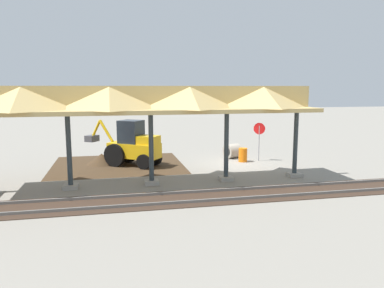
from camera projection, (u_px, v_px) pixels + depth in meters
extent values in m
plane|color=gray|center=(235.00, 164.00, 23.80)|extent=(120.00, 120.00, 0.00)
cube|color=#42301E|center=(118.00, 165.00, 23.53)|extent=(8.00, 7.00, 0.01)
cube|color=#9E998E|center=(294.00, 175.00, 20.43)|extent=(0.70, 0.70, 0.20)
cylinder|color=#2D383D|center=(295.00, 144.00, 20.18)|extent=(0.24, 0.24, 3.60)
cube|color=#9E998E|center=(226.00, 178.00, 19.62)|extent=(0.70, 0.70, 0.20)
cylinder|color=#2D383D|center=(226.00, 146.00, 19.36)|extent=(0.24, 0.24, 3.60)
cube|color=#9E998E|center=(152.00, 182.00, 18.80)|extent=(0.70, 0.70, 0.20)
cylinder|color=#2D383D|center=(151.00, 149.00, 18.54)|extent=(0.24, 0.24, 3.60)
cube|color=#9E998E|center=(71.00, 187.00, 17.98)|extent=(0.70, 0.70, 0.20)
cylinder|color=#2D383D|center=(69.00, 152.00, 17.73)|extent=(0.24, 0.24, 3.60)
cube|color=tan|center=(151.00, 111.00, 18.26)|extent=(16.79, 3.20, 0.20)
cube|color=tan|center=(150.00, 97.00, 18.16)|extent=(16.79, 0.20, 1.10)
pyramid|color=tan|center=(263.00, 97.00, 19.38)|extent=(3.51, 3.20, 1.10)
pyramid|color=tan|center=(190.00, 97.00, 18.57)|extent=(3.51, 3.20, 1.10)
pyramid|color=tan|center=(109.00, 97.00, 17.75)|extent=(3.51, 3.20, 1.10)
pyramid|color=tan|center=(21.00, 98.00, 16.93)|extent=(3.51, 3.20, 1.10)
cube|color=slate|center=(275.00, 187.00, 18.01)|extent=(60.00, 0.08, 0.15)
cube|color=slate|center=(289.00, 195.00, 16.62)|extent=(60.00, 0.08, 0.15)
cube|color=#38281E|center=(282.00, 192.00, 17.32)|extent=(60.00, 2.58, 0.03)
cylinder|color=gray|center=(259.00, 143.00, 24.61)|extent=(0.06, 0.06, 2.34)
cylinder|color=red|center=(259.00, 129.00, 24.47)|extent=(0.65, 0.45, 0.76)
cube|color=#EAB214|center=(134.00, 150.00, 23.14)|extent=(3.35, 2.93, 0.90)
cube|color=#1E262D|center=(131.00, 132.00, 23.05)|extent=(1.74, 1.71, 1.40)
cube|color=#EAB214|center=(148.00, 140.00, 22.63)|extent=(1.57, 1.56, 0.50)
cylinder|color=black|center=(128.00, 152.00, 24.21)|extent=(1.31, 1.07, 1.40)
cylinder|color=black|center=(115.00, 155.00, 22.92)|extent=(1.31, 1.07, 1.40)
cylinder|color=black|center=(155.00, 158.00, 23.37)|extent=(0.90, 0.77, 0.90)
cylinder|color=black|center=(144.00, 162.00, 22.20)|extent=(0.90, 0.77, 0.90)
cylinder|color=#EAB214|center=(106.00, 131.00, 23.80)|extent=(0.97, 0.77, 1.41)
cylinder|color=#EAB214|center=(96.00, 129.00, 24.11)|extent=(0.77, 0.62, 1.28)
cube|color=#47474C|center=(92.00, 138.00, 24.34)|extent=(0.96, 1.00, 0.40)
cone|color=#42301E|center=(102.00, 164.00, 23.78)|extent=(3.76, 3.76, 1.33)
cylinder|color=#9E9384|center=(232.00, 151.00, 25.71)|extent=(1.23, 1.25, 0.98)
cylinder|color=black|center=(227.00, 152.00, 25.46)|extent=(0.25, 0.60, 0.64)
cylinder|color=orange|center=(243.00, 155.00, 24.44)|extent=(0.56, 0.56, 0.90)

